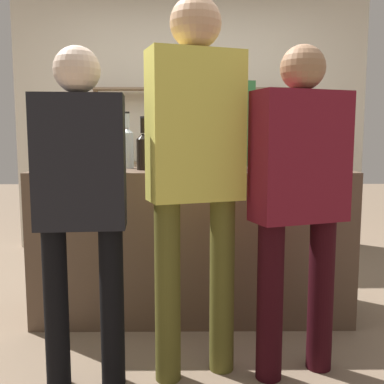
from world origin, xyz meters
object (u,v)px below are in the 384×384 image
counter_bottle_1 (288,150)px  wine_glass (195,149)px  server_behind_counter (226,145)px  cork_jar (319,159)px  counter_bottle_3 (143,150)px  counter_bottle_0 (128,147)px  ice_bucket (225,152)px  customer_left (81,192)px  counter_bottle_2 (98,147)px  customer_right (299,189)px  customer_center (195,158)px

counter_bottle_1 → wine_glass: counter_bottle_1 is taller
wine_glass → server_behind_counter: (0.25, 0.65, 0.01)m
cork_jar → server_behind_counter: (-0.53, 0.68, 0.07)m
counter_bottle_3 → counter_bottle_0: bearing=127.6°
wine_glass → ice_bucket: 0.19m
counter_bottle_0 → customer_left: size_ratio=0.24×
counter_bottle_3 → wine_glass: size_ratio=1.91×
wine_glass → ice_bucket: bearing=6.9°
server_behind_counter → customer_left: bearing=-37.8°
counter_bottle_1 → counter_bottle_2: counter_bottle_2 is taller
server_behind_counter → wine_glass: bearing=-31.4°
wine_glass → customer_right: 0.90m
counter_bottle_2 → counter_bottle_3: bearing=27.0°
counter_bottle_3 → customer_right: (0.81, -0.72, -0.16)m
counter_bottle_3 → server_behind_counter: server_behind_counter is taller
counter_bottle_2 → customer_center: 0.83m
counter_bottle_2 → ice_bucket: size_ratio=1.59×
counter_bottle_0 → counter_bottle_3: 0.19m
ice_bucket → server_behind_counter: bearing=84.6°
counter_bottle_2 → cork_jar: (1.35, 0.12, -0.08)m
counter_bottle_1 → counter_bottle_3: size_ratio=0.96×
counter_bottle_1 → counter_bottle_2: (-1.16, -0.15, 0.02)m
cork_jar → counter_bottle_2: bearing=-175.1°
wine_glass → ice_bucket: size_ratio=0.73×
counter_bottle_0 → counter_bottle_3: bearing=-52.4°
counter_bottle_0 → server_behind_counter: (0.69, 0.52, -0.00)m
counter_bottle_1 → ice_bucket: 0.40m
counter_bottle_0 → customer_right: size_ratio=0.23×
customer_right → customer_center: customer_center is taller
counter_bottle_3 → server_behind_counter: 0.88m
counter_bottle_1 → customer_left: size_ratio=0.21×
counter_bottle_1 → customer_right: 0.76m
customer_left → server_behind_counter: 1.69m
counter_bottle_0 → customer_center: (0.43, -0.88, -0.03)m
customer_right → server_behind_counter: 1.42m
cork_jar → customer_center: customer_center is taller
cork_jar → customer_right: 0.77m
counter_bottle_1 → wine_glass: 0.59m
counter_bottle_2 → cork_jar: 1.36m
counter_bottle_2 → customer_center: (0.57, -0.60, -0.04)m
customer_left → server_behind_counter: size_ratio=0.85×
counter_bottle_1 → customer_left: (-1.11, -0.84, -0.16)m
counter_bottle_0 → counter_bottle_3: size_ratio=1.11×
cork_jar → customer_center: (-0.78, -0.71, 0.04)m
counter_bottle_1 → customer_right: bearing=-98.1°
counter_bottle_0 → server_behind_counter: server_behind_counter is taller
counter_bottle_2 → counter_bottle_3: size_ratio=1.14×
counter_bottle_1 → customer_left: customer_left is taller
customer_right → customer_center: bearing=71.6°
ice_bucket → customer_left: size_ratio=0.15×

